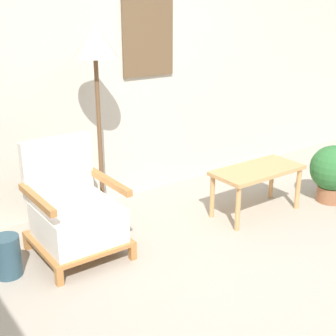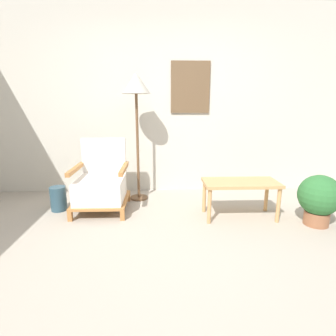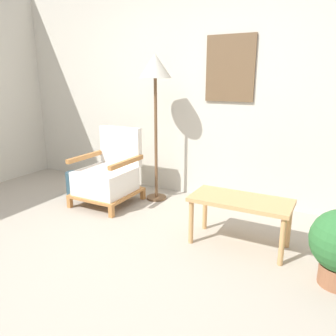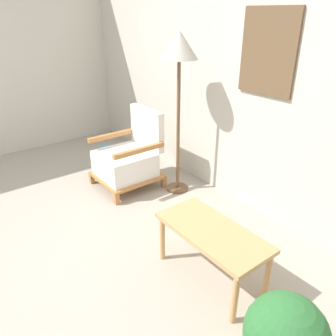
{
  "view_description": "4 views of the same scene",
  "coord_description": "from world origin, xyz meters",
  "px_view_note": "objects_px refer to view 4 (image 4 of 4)",
  "views": [
    {
      "loc": [
        -2.19,
        -1.82,
        1.87
      ],
      "look_at": [
        -0.03,
        1.18,
        0.55
      ],
      "focal_mm": 50.0,
      "sensor_mm": 36.0,
      "label": 1
    },
    {
      "loc": [
        -0.15,
        -1.93,
        1.3
      ],
      "look_at": [
        -0.03,
        1.18,
        0.55
      ],
      "focal_mm": 28.0,
      "sensor_mm": 36.0,
      "label": 2
    },
    {
      "loc": [
        1.5,
        -1.69,
        1.43
      ],
      "look_at": [
        -0.03,
        1.18,
        0.55
      ],
      "focal_mm": 35.0,
      "sensor_mm": 36.0,
      "label": 3
    },
    {
      "loc": [
        2.15,
        -0.49,
        1.86
      ],
      "look_at": [
        -0.03,
        1.18,
        0.55
      ],
      "focal_mm": 35.0,
      "sensor_mm": 36.0,
      "label": 4
    }
  ],
  "objects_px": {
    "armchair": "(129,159)",
    "vase": "(106,158)",
    "floor_lamp": "(179,55)",
    "coffee_table": "(212,237)"
  },
  "relations": [
    {
      "from": "floor_lamp",
      "to": "coffee_table",
      "type": "bearing_deg",
      "value": -28.62
    },
    {
      "from": "floor_lamp",
      "to": "coffee_table",
      "type": "relative_size",
      "value": 1.99
    },
    {
      "from": "floor_lamp",
      "to": "armchair",
      "type": "bearing_deg",
      "value": -139.63
    },
    {
      "from": "armchair",
      "to": "coffee_table",
      "type": "height_order",
      "value": "armchair"
    },
    {
      "from": "armchair",
      "to": "vase",
      "type": "bearing_deg",
      "value": -178.24
    },
    {
      "from": "armchair",
      "to": "vase",
      "type": "distance_m",
      "value": 0.57
    },
    {
      "from": "floor_lamp",
      "to": "vase",
      "type": "height_order",
      "value": "floor_lamp"
    },
    {
      "from": "coffee_table",
      "to": "floor_lamp",
      "type": "bearing_deg",
      "value": 151.38
    },
    {
      "from": "vase",
      "to": "armchair",
      "type": "bearing_deg",
      "value": 1.76
    },
    {
      "from": "armchair",
      "to": "vase",
      "type": "relative_size",
      "value": 2.87
    }
  ]
}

